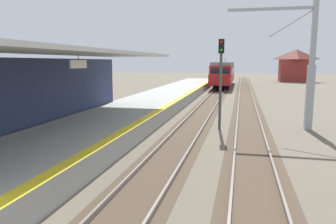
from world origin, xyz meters
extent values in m
cube|color=#999993|center=(-2.50, 16.00, 0.45)|extent=(5.00, 80.00, 0.90)
cube|color=yellow|center=(-0.25, 16.00, 0.90)|extent=(0.50, 80.00, 0.01)
cube|color=silver|center=(-2.60, 7.33, 4.35)|extent=(4.40, 24.00, 0.16)
cube|color=white|center=(-2.20, 9.33, 3.82)|extent=(0.08, 1.40, 0.36)
cylinder|color=#333333|center=(-2.20, 9.33, 4.14)|extent=(0.03, 0.03, 0.27)
cube|color=#4C3D2D|center=(1.90, 20.00, 0.00)|extent=(2.34, 120.00, 0.01)
cube|color=slate|center=(1.18, 20.00, 0.08)|extent=(0.08, 120.00, 0.15)
cube|color=slate|center=(2.62, 20.00, 0.08)|extent=(0.08, 120.00, 0.15)
cube|color=#4C3D2D|center=(5.30, 20.00, 0.00)|extent=(2.34, 120.00, 0.01)
cube|color=slate|center=(4.58, 20.00, 0.08)|extent=(0.08, 120.00, 0.15)
cube|color=slate|center=(6.02, 20.00, 0.08)|extent=(0.08, 120.00, 0.15)
cube|color=maroon|center=(1.90, 49.23, 2.07)|extent=(2.90, 18.00, 2.70)
cube|color=slate|center=(1.90, 49.23, 3.64)|extent=(2.67, 18.00, 0.44)
cube|color=black|center=(1.90, 40.21, 2.48)|extent=(2.32, 0.06, 1.21)
cube|color=maroon|center=(1.90, 39.43, 1.60)|extent=(2.78, 1.60, 1.49)
cube|color=black|center=(3.36, 49.23, 2.48)|extent=(0.04, 15.84, 0.86)
cylinder|color=#333333|center=(1.90, 52.83, 4.31)|extent=(0.06, 0.06, 0.90)
cube|color=black|center=(1.90, 43.38, 0.36)|extent=(2.17, 2.20, 0.72)
cube|color=black|center=(1.90, 55.08, 0.36)|extent=(2.17, 2.20, 0.72)
cylinder|color=#4C4C4C|center=(3.58, 15.23, 2.20)|extent=(0.16, 0.16, 4.40)
cube|color=black|center=(3.58, 15.23, 4.80)|extent=(0.32, 0.24, 0.80)
sphere|color=red|center=(3.58, 15.09, 5.02)|extent=(0.16, 0.16, 0.16)
sphere|color=green|center=(3.58, 15.09, 4.58)|extent=(0.16, 0.16, 0.16)
cube|color=#9EA3A8|center=(8.63, 16.18, 1.88)|extent=(0.40, 0.40, 3.75)
cube|color=#9EA3A8|center=(8.63, 16.18, 5.62)|extent=(0.28, 0.28, 3.75)
cube|color=#9EA3A8|center=(6.23, 16.18, 6.90)|extent=(4.80, 0.16, 0.16)
cylinder|color=#9EA3A8|center=(7.43, 16.18, 6.10)|extent=(2.47, 0.07, 1.60)
cube|color=maroon|center=(15.23, 65.63, 2.20)|extent=(6.00, 4.80, 4.40)
pyramid|color=maroon|center=(15.23, 65.63, 5.40)|extent=(6.60, 5.28, 2.00)
camera|label=1|loc=(4.76, -3.63, 3.92)|focal=34.44mm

